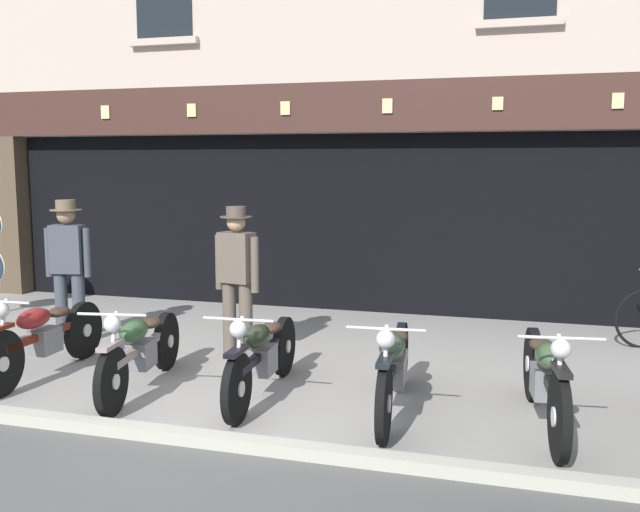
# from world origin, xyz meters

# --- Properties ---
(ground) EXTENTS (23.74, 22.00, 0.18)m
(ground) POSITION_xyz_m (0.00, -0.98, -0.04)
(ground) COLOR gray
(shop_facade) EXTENTS (12.04, 4.42, 6.18)m
(shop_facade) POSITION_xyz_m (-0.00, 7.02, 1.69)
(shop_facade) COLOR black
(shop_facade) RESTS_ON ground
(motorcycle_left) EXTENTS (0.62, 2.02, 0.92)m
(motorcycle_left) POSITION_xyz_m (-2.10, 1.25, 0.42)
(motorcycle_left) COLOR black
(motorcycle_left) RESTS_ON ground
(motorcycle_center_left) EXTENTS (0.62, 2.01, 0.90)m
(motorcycle_center_left) POSITION_xyz_m (-0.90, 1.12, 0.41)
(motorcycle_center_left) COLOR black
(motorcycle_center_left) RESTS_ON ground
(motorcycle_center) EXTENTS (0.62, 2.03, 0.89)m
(motorcycle_center) POSITION_xyz_m (0.29, 1.27, 0.41)
(motorcycle_center) COLOR black
(motorcycle_center) RESTS_ON ground
(motorcycle_center_right) EXTENTS (0.62, 2.06, 0.92)m
(motorcycle_center_right) POSITION_xyz_m (1.54, 1.20, 0.42)
(motorcycle_center_right) COLOR black
(motorcycle_center_right) RESTS_ON ground
(motorcycle_right) EXTENTS (0.62, 2.06, 0.93)m
(motorcycle_right) POSITION_xyz_m (2.80, 1.22, 0.43)
(motorcycle_right) COLOR black
(motorcycle_right) RESTS_ON ground
(salesman_left) EXTENTS (0.55, 0.37, 1.74)m
(salesman_left) POSITION_xyz_m (-2.68, 2.51, 0.98)
(salesman_left) COLOR #3D424C
(salesman_left) RESTS_ON ground
(shopkeeper_center) EXTENTS (0.55, 0.35, 1.71)m
(shopkeeper_center) POSITION_xyz_m (-0.45, 2.42, 0.95)
(shopkeeper_center) COLOR brown
(shopkeeper_center) RESTS_ON ground
(advert_board_near) EXTENTS (0.77, 0.03, 1.02)m
(advert_board_near) POSITION_xyz_m (1.85, 5.40, 1.86)
(advert_board_near) COLOR beige
(advert_board_far) EXTENTS (0.81, 0.03, 0.99)m
(advert_board_far) POSITION_xyz_m (2.97, 5.40, 1.87)
(advert_board_far) COLOR silver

